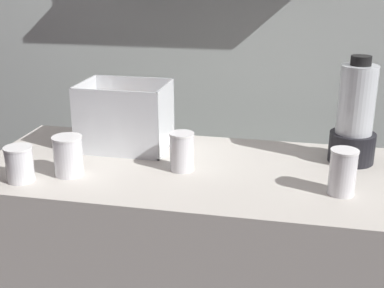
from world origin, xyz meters
name	(u,v)px	position (x,y,z in m)	size (l,w,h in m)	color
counter	(192,284)	(0.00, 0.00, 0.45)	(1.40, 0.64, 0.90)	beige
back_wall_unit	(227,27)	(0.00, 0.77, 1.26)	(2.60, 0.24, 2.50)	silver
carrot_display_bin	(123,128)	(-0.28, 0.14, 0.97)	(0.31, 0.23, 0.24)	white
blender_pitcher	(355,119)	(0.51, 0.16, 1.05)	(0.15, 0.15, 0.35)	black
juice_cup_pomegranate_far_left	(20,166)	(-0.49, -0.22, 0.95)	(0.09, 0.09, 0.11)	white
juice_cup_orange_left	(68,158)	(-0.36, -0.14, 0.96)	(0.09, 0.09, 0.13)	white
juice_cup_beet_middle	(182,154)	(-0.03, -0.03, 0.95)	(0.08, 0.08, 0.12)	white
juice_cup_beet_right	(342,175)	(0.46, -0.11, 0.96)	(0.08, 0.08, 0.13)	white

